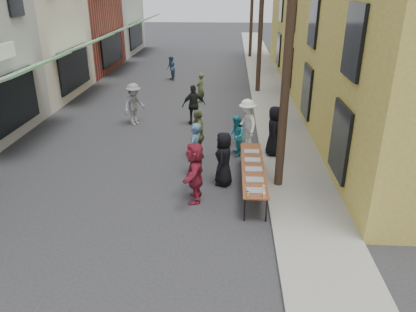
# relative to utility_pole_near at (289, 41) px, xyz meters

# --- Properties ---
(ground) EXTENTS (120.00, 120.00, 0.00)m
(ground) POSITION_rel_utility_pole_near_xyz_m (-4.30, -3.00, -4.50)
(ground) COLOR #28282B
(ground) RESTS_ON ground
(sidewalk) EXTENTS (2.20, 60.00, 0.10)m
(sidewalk) POSITION_rel_utility_pole_near_xyz_m (0.70, 12.00, -4.45)
(sidewalk) COLOR gray
(sidewalk) RESTS_ON ground
(storefront_row) EXTENTS (8.00, 37.00, 9.00)m
(storefront_row) POSITION_rel_utility_pole_near_xyz_m (-14.30, 11.96, -0.38)
(storefront_row) COLOR maroon
(storefront_row) RESTS_ON ground
(building_ochre) EXTENTS (10.00, 28.00, 10.00)m
(building_ochre) POSITION_rel_utility_pole_near_xyz_m (6.80, 11.00, 0.50)
(building_ochre) COLOR #B49E40
(building_ochre) RESTS_ON ground
(utility_pole_near) EXTENTS (0.26, 0.26, 9.00)m
(utility_pole_near) POSITION_rel_utility_pole_near_xyz_m (0.00, 0.00, 0.00)
(utility_pole_near) COLOR #2D2116
(utility_pole_near) RESTS_ON ground
(utility_pole_mid) EXTENTS (0.26, 0.26, 9.00)m
(utility_pole_mid) POSITION_rel_utility_pole_near_xyz_m (0.00, 12.00, 0.00)
(utility_pole_mid) COLOR #2D2116
(utility_pole_mid) RESTS_ON ground
(utility_pole_far) EXTENTS (0.26, 0.26, 9.00)m
(utility_pole_far) POSITION_rel_utility_pole_near_xyz_m (0.00, 24.00, 0.00)
(utility_pole_far) COLOR #2D2116
(utility_pole_far) RESTS_ON ground
(serving_table) EXTENTS (0.70, 4.00, 0.75)m
(serving_table) POSITION_rel_utility_pole_near_xyz_m (-0.83, -0.19, -3.79)
(serving_table) COLOR #622D17
(serving_table) RESTS_ON ground
(catering_tray_sausage) EXTENTS (0.50, 0.33, 0.08)m
(catering_tray_sausage) POSITION_rel_utility_pole_near_xyz_m (-0.83, -1.84, -3.71)
(catering_tray_sausage) COLOR maroon
(catering_tray_sausage) RESTS_ON serving_table
(catering_tray_foil_b) EXTENTS (0.50, 0.33, 0.08)m
(catering_tray_foil_b) POSITION_rel_utility_pole_near_xyz_m (-0.83, -1.19, -3.71)
(catering_tray_foil_b) COLOR #B2B2B7
(catering_tray_foil_b) RESTS_ON serving_table
(catering_tray_buns) EXTENTS (0.50, 0.33, 0.08)m
(catering_tray_buns) POSITION_rel_utility_pole_near_xyz_m (-0.83, -0.49, -3.71)
(catering_tray_buns) COLOR tan
(catering_tray_buns) RESTS_ON serving_table
(catering_tray_foil_d) EXTENTS (0.50, 0.33, 0.08)m
(catering_tray_foil_d) POSITION_rel_utility_pole_near_xyz_m (-0.83, 0.21, -3.71)
(catering_tray_foil_d) COLOR #B2B2B7
(catering_tray_foil_d) RESTS_ON serving_table
(catering_tray_buns_end) EXTENTS (0.50, 0.33, 0.08)m
(catering_tray_buns_end) POSITION_rel_utility_pole_near_xyz_m (-0.83, 0.91, -3.71)
(catering_tray_buns_end) COLOR tan
(catering_tray_buns_end) RESTS_ON serving_table
(condiment_jar_a) EXTENTS (0.07, 0.07, 0.08)m
(condiment_jar_a) POSITION_rel_utility_pole_near_xyz_m (-1.05, -2.14, -3.71)
(condiment_jar_a) COLOR #A57F26
(condiment_jar_a) RESTS_ON serving_table
(condiment_jar_b) EXTENTS (0.07, 0.07, 0.08)m
(condiment_jar_b) POSITION_rel_utility_pole_near_xyz_m (-1.05, -2.04, -3.71)
(condiment_jar_b) COLOR #A57F26
(condiment_jar_b) RESTS_ON serving_table
(condiment_jar_c) EXTENTS (0.07, 0.07, 0.08)m
(condiment_jar_c) POSITION_rel_utility_pole_near_xyz_m (-1.05, -1.94, -3.71)
(condiment_jar_c) COLOR #A57F26
(condiment_jar_c) RESTS_ON serving_table
(cup_stack) EXTENTS (0.08, 0.08, 0.12)m
(cup_stack) POSITION_rel_utility_pole_near_xyz_m (-0.63, -2.09, -3.69)
(cup_stack) COLOR tan
(cup_stack) RESTS_ON serving_table
(guest_front_a) EXTENTS (0.70, 0.94, 1.75)m
(guest_front_a) POSITION_rel_utility_pole_near_xyz_m (-1.74, 0.10, -3.63)
(guest_front_a) COLOR black
(guest_front_a) RESTS_ON ground
(guest_front_b) EXTENTS (0.60, 0.75, 1.81)m
(guest_front_b) POSITION_rel_utility_pole_near_xyz_m (-2.70, 0.74, -3.59)
(guest_front_b) COLOR #446984
(guest_front_b) RESTS_ON ground
(guest_front_c) EXTENTS (0.66, 0.81, 1.55)m
(guest_front_c) POSITION_rel_utility_pole_near_xyz_m (-1.34, 2.45, -3.73)
(guest_front_c) COLOR teal
(guest_front_c) RESTS_ON ground
(guest_front_d) EXTENTS (1.08, 1.39, 1.90)m
(guest_front_d) POSITION_rel_utility_pole_near_xyz_m (-0.90, 3.42, -3.55)
(guest_front_d) COLOR white
(guest_front_d) RESTS_ON ground
(guest_front_e) EXTENTS (0.70, 1.17, 1.87)m
(guest_front_e) POSITION_rel_utility_pole_near_xyz_m (-2.70, 2.06, -3.57)
(guest_front_e) COLOR brown
(guest_front_e) RESTS_ON ground
(guest_queue_back) EXTENTS (0.56, 1.70, 1.82)m
(guest_queue_back) POSITION_rel_utility_pole_near_xyz_m (-2.55, -0.99, -3.59)
(guest_queue_back) COLOR maroon
(guest_queue_back) RESTS_ON ground
(server) EXTENTS (0.75, 1.00, 1.84)m
(server) POSITION_rel_utility_pole_near_xyz_m (0.05, 2.41, -3.48)
(server) COLOR black
(server) RESTS_ON sidewalk
(passerby_left) EXTENTS (1.21, 1.40, 1.88)m
(passerby_left) POSITION_rel_utility_pole_near_xyz_m (-5.89, 5.84, -3.56)
(passerby_left) COLOR gray
(passerby_left) RESTS_ON ground
(passerby_mid) EXTENTS (1.15, 0.78, 1.81)m
(passerby_mid) POSITION_rel_utility_pole_near_xyz_m (-3.21, 5.98, -3.60)
(passerby_mid) COLOR black
(passerby_mid) RESTS_ON ground
(passerby_right) EXTENTS (0.60, 0.68, 1.57)m
(passerby_right) POSITION_rel_utility_pole_near_xyz_m (-3.19, 9.66, -3.71)
(passerby_right) COLOR #495330
(passerby_right) RESTS_ON ground
(passerby_far) EXTENTS (0.87, 0.96, 1.60)m
(passerby_far) POSITION_rel_utility_pole_near_xyz_m (-5.50, 14.86, -3.70)
(passerby_far) COLOR #415A7E
(passerby_far) RESTS_ON ground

